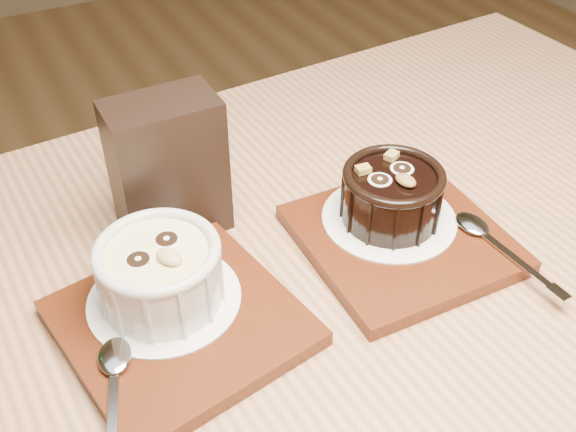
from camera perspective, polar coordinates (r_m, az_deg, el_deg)
name	(u,v)px	position (r m, az deg, el deg)	size (l,w,h in m)	color
table	(316,390)	(0.65, 2.37, -14.50)	(1.24, 0.87, 0.75)	#966441
tray_left	(181,323)	(0.57, -9.08, -8.92)	(0.18, 0.18, 0.01)	#53210D
doily_left	(164,298)	(0.58, -10.42, -6.88)	(0.13, 0.13, 0.00)	white
ramekin_white	(160,271)	(0.56, -10.80, -4.57)	(0.10, 0.10, 0.06)	silver
spoon_left	(113,394)	(0.53, -14.58, -14.34)	(0.03, 0.13, 0.01)	#B4B7BD
tray_right	(401,239)	(0.65, 9.58, -1.93)	(0.18, 0.18, 0.01)	#53210D
doily_right	(389,218)	(0.66, 8.54, -0.18)	(0.13, 0.13, 0.00)	white
ramekin_dark	(392,193)	(0.64, 8.80, 1.94)	(0.10, 0.10, 0.06)	black
spoon_right	(499,245)	(0.65, 17.42, -2.32)	(0.03, 0.13, 0.01)	#B4B7BD
condiment_stand	(168,168)	(0.63, -10.11, 3.99)	(0.10, 0.06, 0.14)	black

